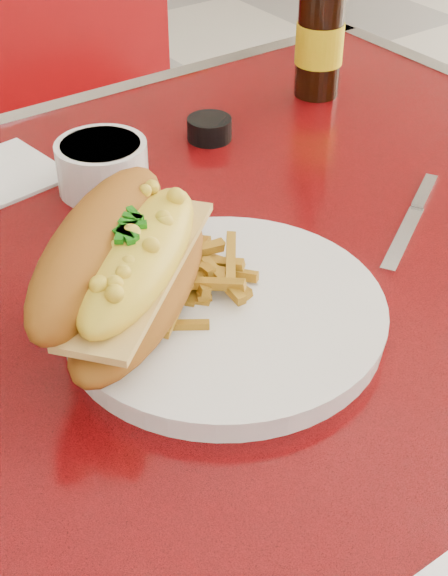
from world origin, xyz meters
TOP-DOWN VIEW (x-y plane):
  - diner_table at (0.00, 0.00)m, footprint 1.23×0.83m
  - dinner_plate at (-0.01, -0.11)m, footprint 0.32×0.32m
  - mac_hoagie at (-0.07, -0.06)m, footprint 0.27×0.25m
  - fries_pile at (-0.03, -0.06)m, footprint 0.13×0.12m
  - fork at (-0.03, -0.02)m, footprint 0.06×0.16m
  - gravy_ramekin at (0.02, 0.17)m, footprint 0.13×0.13m
  - sauce_cup_right at (0.19, 0.20)m, footprint 0.06×0.06m
  - beer_bottle at (0.39, 0.23)m, footprint 0.07×0.07m
  - knife at (0.27, -0.08)m, footprint 0.18×0.11m

SIDE VIEW (x-z plane):
  - diner_table at x=0.00m, z-range 0.22..0.99m
  - knife at x=0.27m, z-range 0.77..0.78m
  - dinner_plate at x=-0.01m, z-range 0.77..0.79m
  - sauce_cup_right at x=0.19m, z-range 0.77..0.80m
  - fork at x=-0.03m, z-range 0.79..0.79m
  - gravy_ramekin at x=0.02m, z-range 0.77..0.83m
  - fries_pile at x=-0.03m, z-range 0.79..0.82m
  - mac_hoagie at x=-0.07m, z-range 0.78..0.89m
  - beer_bottle at x=0.39m, z-range 0.74..0.99m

